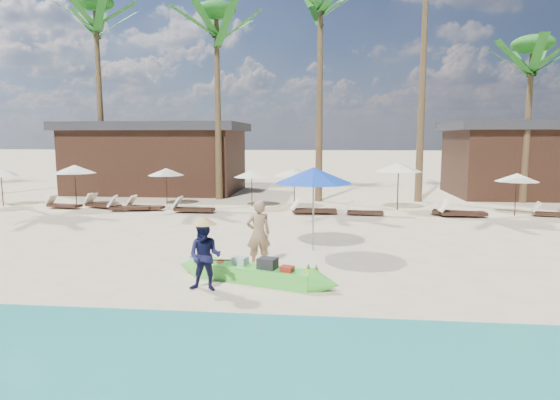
# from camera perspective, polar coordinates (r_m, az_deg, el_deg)

# --- Properties ---
(ground) EXTENTS (240.00, 240.00, 0.00)m
(ground) POSITION_cam_1_polar(r_m,az_deg,el_deg) (11.82, -7.32, -9.05)
(ground) COLOR beige
(ground) RESTS_ON ground
(wet_sand_strip) EXTENTS (240.00, 4.50, 0.01)m
(wet_sand_strip) POSITION_cam_1_polar(r_m,az_deg,el_deg) (7.38, -16.72, -19.89)
(wet_sand_strip) COLOR tan
(wet_sand_strip) RESTS_ON ground
(green_canoe) EXTENTS (4.60, 1.79, 0.60)m
(green_canoe) POSITION_cam_1_polar(r_m,az_deg,el_deg) (11.18, -3.28, -8.87)
(green_canoe) COLOR #4ED541
(green_canoe) RESTS_ON ground
(tourist) EXTENTS (0.75, 0.62, 1.77)m
(tourist) POSITION_cam_1_polar(r_m,az_deg,el_deg) (12.23, -2.65, -4.14)
(tourist) COLOR tan
(tourist) RESTS_ON ground
(vendor_green) EXTENTS (0.78, 0.62, 1.55)m
(vendor_green) POSITION_cam_1_polar(r_m,az_deg,el_deg) (10.52, -9.14, -6.80)
(vendor_green) COLOR #16163D
(vendor_green) RESTS_ON ground
(blue_umbrella) EXTENTS (2.33, 2.33, 2.51)m
(blue_umbrella) POSITION_cam_1_polar(r_m,az_deg,el_deg) (13.87, 4.11, 3.01)
(blue_umbrella) COLOR #99999E
(blue_umbrella) RESTS_ON ground
(resort_parasol_2) EXTENTS (1.83, 1.83, 1.88)m
(resort_parasol_2) POSITION_cam_1_polar(r_m,az_deg,el_deg) (26.85, -30.90, 2.93)
(resort_parasol_2) COLOR #341E15
(resort_parasol_2) RESTS_ON ground
(resort_parasol_3) EXTENTS (2.02, 2.02, 2.08)m
(resort_parasol_3) POSITION_cam_1_polar(r_m,az_deg,el_deg) (24.71, -23.76, 3.47)
(resort_parasol_3) COLOR #341E15
(resort_parasol_3) RESTS_ON ground
(lounger_3_left) EXTENTS (1.78, 0.79, 0.58)m
(lounger_3_left) POSITION_cam_1_polar(r_m,az_deg,el_deg) (24.80, -25.03, -0.49)
(lounger_3_left) COLOR #341E15
(lounger_3_left) RESTS_ON ground
(lounger_3_right) EXTENTS (1.96, 1.14, 0.64)m
(lounger_3_right) POSITION_cam_1_polar(r_m,az_deg,el_deg) (24.12, -20.98, -0.45)
(lounger_3_right) COLOR #341E15
(lounger_3_right) RESTS_ON ground
(resort_parasol_4) EXTENTS (1.81, 1.81, 1.86)m
(resort_parasol_4) POSITION_cam_1_polar(r_m,az_deg,el_deg) (24.20, -13.72, 3.35)
(resort_parasol_4) COLOR #341E15
(resort_parasol_4) RESTS_ON ground
(lounger_4_left) EXTENTS (1.98, 0.90, 0.65)m
(lounger_4_left) POSITION_cam_1_polar(r_m,az_deg,el_deg) (22.79, -18.14, -0.76)
(lounger_4_left) COLOR #341E15
(lounger_4_left) RESTS_ON ground
(lounger_4_right) EXTENTS (1.82, 0.72, 0.60)m
(lounger_4_right) POSITION_cam_1_polar(r_m,az_deg,el_deg) (22.89, -16.30, -0.69)
(lounger_4_right) COLOR #341E15
(lounger_4_right) RESTS_ON ground
(resort_parasol_5) EXTENTS (1.77, 1.77, 1.83)m
(resort_parasol_5) POSITION_cam_1_polar(r_m,az_deg,el_deg) (22.85, -3.47, 3.24)
(resort_parasol_5) COLOR #341E15
(resort_parasol_5) RESTS_ON ground
(lounger_5_left) EXTENTS (1.91, 0.64, 0.64)m
(lounger_5_left) POSITION_cam_1_polar(r_m,az_deg,el_deg) (21.55, -10.75, -0.97)
(lounger_5_left) COLOR #341E15
(lounger_5_left) RESTS_ON ground
(resort_parasol_6) EXTENTS (1.94, 1.94, 2.00)m
(resort_parasol_6) POSITION_cam_1_polar(r_m,az_deg,el_deg) (22.03, 1.77, 3.49)
(resort_parasol_6) COLOR #341E15
(resort_parasol_6) RESTS_ON ground
(lounger_6_left) EXTENTS (1.80, 0.98, 0.58)m
(lounger_6_left) POSITION_cam_1_polar(r_m,az_deg,el_deg) (20.92, 3.43, -1.17)
(lounger_6_left) COLOR #341E15
(lounger_6_left) RESTS_ON ground
(lounger_6_right) EXTENTS (1.99, 0.72, 0.67)m
(lounger_6_right) POSITION_cam_1_polar(r_m,az_deg,el_deg) (20.83, 3.95, -1.13)
(lounger_6_right) COLOR #341E15
(lounger_6_right) RESTS_ON ground
(resort_parasol_7) EXTENTS (2.18, 2.18, 2.25)m
(resort_parasol_7) POSITION_cam_1_polar(r_m,az_deg,el_deg) (22.56, 14.26, 3.93)
(resort_parasol_7) COLOR #341E15
(resort_parasol_7) RESTS_ON ground
(lounger_7_left) EXTENTS (1.67, 0.61, 0.56)m
(lounger_7_left) POSITION_cam_1_polar(r_m,az_deg,el_deg) (20.77, 10.00, -1.35)
(lounger_7_left) COLOR #341E15
(lounger_7_left) RESTS_ON ground
(lounger_7_right) EXTENTS (2.08, 1.18, 0.67)m
(lounger_7_right) POSITION_cam_1_polar(r_m,az_deg,el_deg) (21.60, 20.20, -1.27)
(lounger_7_right) COLOR #341E15
(lounger_7_right) RESTS_ON ground
(resort_parasol_8) EXTENTS (1.80, 1.80, 1.86)m
(resort_parasol_8) POSITION_cam_1_polar(r_m,az_deg,el_deg) (22.67, 26.92, 2.47)
(resort_parasol_8) COLOR #341E15
(resort_parasol_8) RESTS_ON ground
(lounger_8_left) EXTENTS (2.02, 0.70, 0.68)m
(lounger_8_left) POSITION_cam_1_polar(r_m,az_deg,el_deg) (21.45, 21.08, -1.36)
(lounger_8_left) COLOR #341E15
(lounger_8_left) RESTS_ON ground
(lounger_9_left) EXTENTS (1.70, 0.77, 0.56)m
(lounger_9_left) POSITION_cam_1_polar(r_m,az_deg,el_deg) (23.23, 30.07, -1.33)
(lounger_9_left) COLOR #341E15
(lounger_9_left) RESTS_ON ground
(palm_2) EXTENTS (2.08, 2.08, 11.33)m
(palm_2) POSITION_cam_1_polar(r_m,az_deg,el_deg) (29.76, -21.48, 18.33)
(palm_2) COLOR brown
(palm_2) RESTS_ON ground
(palm_3) EXTENTS (2.08, 2.08, 10.52)m
(palm_3) POSITION_cam_1_polar(r_m,az_deg,el_deg) (26.51, -7.73, 18.84)
(palm_3) COLOR brown
(palm_3) RESTS_ON ground
(palm_4) EXTENTS (2.08, 2.08, 11.70)m
(palm_4) POSITION_cam_1_polar(r_m,az_deg,el_deg) (25.77, 4.96, 21.20)
(palm_4) COLOR brown
(palm_4) RESTS_ON ground
(palm_6) EXTENTS (2.08, 2.08, 8.51)m
(palm_6) POSITION_cam_1_polar(r_m,az_deg,el_deg) (27.75, 28.33, 14.32)
(palm_6) COLOR brown
(palm_6) RESTS_ON ground
(pavilion_west) EXTENTS (10.80, 6.60, 4.30)m
(pavilion_west) POSITION_cam_1_polar(r_m,az_deg,el_deg) (30.46, -14.63, 5.11)
(pavilion_west) COLOR #341E15
(pavilion_west) RESTS_ON ground
(pavilion_east) EXTENTS (8.80, 6.60, 4.30)m
(pavilion_east) POSITION_cam_1_polar(r_m,az_deg,el_deg) (30.73, 27.66, 4.52)
(pavilion_east) COLOR #341E15
(pavilion_east) RESTS_ON ground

